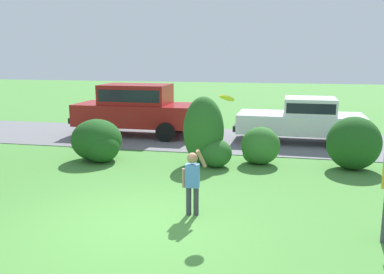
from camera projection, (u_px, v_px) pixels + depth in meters
ground_plane at (135, 226)px, 7.31m from camera, size 80.00×80.00×0.00m
driveway_strip at (210, 139)px, 14.83m from camera, size 28.00×4.40×0.02m
shrub_near_tree at (98, 142)px, 11.75m from camera, size 1.45×1.40×1.19m
shrub_centre_left at (206, 135)px, 11.27m from camera, size 1.37×1.14×1.88m
shrub_centre at (259, 147)px, 11.42m from camera, size 1.07×0.95×1.05m
shrub_centre_right at (354, 143)px, 10.83m from camera, size 1.40×1.21×1.41m
parked_sedan at (303, 118)px, 14.19m from camera, size 4.44×2.18×1.56m
parked_suv at (136, 107)px, 15.41m from camera, size 4.70×2.11×1.92m
child_thrower at (192, 178)px, 7.68m from camera, size 0.45×0.29×1.29m
frisbee at (227, 98)px, 7.53m from camera, size 0.30×0.27×0.18m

